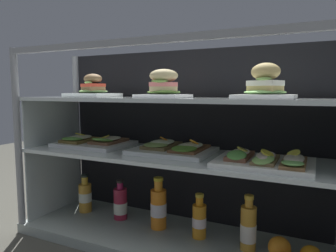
# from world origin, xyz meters

# --- Properties ---
(ground_plane) EXTENTS (6.00, 6.00, 0.02)m
(ground_plane) POSITION_xyz_m (0.00, 0.00, -0.01)
(ground_plane) COLOR #45443B
(ground_plane) RESTS_ON ground
(case_base_deck) EXTENTS (1.38, 0.42, 0.04)m
(case_base_deck) POSITION_xyz_m (0.00, 0.00, 0.02)
(case_base_deck) COLOR #98A39C
(case_base_deck) RESTS_ON ground
(case_frame) EXTENTS (1.38, 0.42, 0.86)m
(case_frame) POSITION_xyz_m (0.00, 0.12, 0.47)
(case_frame) COLOR gray
(case_frame) RESTS_ON ground
(riser_lower_tier) EXTENTS (1.32, 0.36, 0.34)m
(riser_lower_tier) POSITION_xyz_m (0.00, 0.00, 0.22)
(riser_lower_tier) COLOR silver
(riser_lower_tier) RESTS_ON case_base_deck
(shelf_lower_glass) EXTENTS (1.33, 0.38, 0.02)m
(shelf_lower_glass) POSITION_xyz_m (0.00, 0.00, 0.39)
(shelf_lower_glass) COLOR silver
(shelf_lower_glass) RESTS_ON riser_lower_tier
(riser_upper_tier) EXTENTS (1.32, 0.36, 0.22)m
(riser_upper_tier) POSITION_xyz_m (0.00, 0.00, 0.51)
(riser_upper_tier) COLOR silver
(riser_upper_tier) RESTS_ON shelf_lower_glass
(shelf_upper_glass) EXTENTS (1.33, 0.38, 0.02)m
(shelf_upper_glass) POSITION_xyz_m (0.00, 0.00, 0.63)
(shelf_upper_glass) COLOR silver
(shelf_upper_glass) RESTS_ON riser_upper_tier
(plated_roll_sandwich_mid_left) EXTENTS (0.20, 0.20, 0.11)m
(plated_roll_sandwich_mid_left) POSITION_xyz_m (-0.40, 0.01, 0.68)
(plated_roll_sandwich_mid_left) COLOR white
(plated_roll_sandwich_mid_left) RESTS_ON shelf_upper_glass
(plated_roll_sandwich_near_left_corner) EXTENTS (0.19, 0.19, 0.12)m
(plated_roll_sandwich_near_left_corner) POSITION_xyz_m (-0.01, -0.03, 0.68)
(plated_roll_sandwich_near_left_corner) COLOR white
(plated_roll_sandwich_near_left_corner) RESTS_ON shelf_upper_glass
(plated_roll_sandwich_near_right_corner) EXTENTS (0.20, 0.20, 0.12)m
(plated_roll_sandwich_near_right_corner) POSITION_xyz_m (0.40, -0.05, 0.68)
(plated_roll_sandwich_near_right_corner) COLOR white
(plated_roll_sandwich_near_right_corner) RESTS_ON shelf_upper_glass
(open_sandwich_tray_right_of_center) EXTENTS (0.34, 0.26, 0.06)m
(open_sandwich_tray_right_of_center) POSITION_xyz_m (-0.42, 0.02, 0.42)
(open_sandwich_tray_right_of_center) COLOR white
(open_sandwich_tray_right_of_center) RESTS_ON shelf_lower_glass
(open_sandwich_tray_mid_left) EXTENTS (0.34, 0.26, 0.06)m
(open_sandwich_tray_mid_left) POSITION_xyz_m (0.01, 0.03, 0.42)
(open_sandwich_tray_mid_left) COLOR white
(open_sandwich_tray_mid_left) RESTS_ON shelf_lower_glass
(open_sandwich_tray_near_right_corner) EXTENTS (0.34, 0.27, 0.06)m
(open_sandwich_tray_near_right_corner) POSITION_xyz_m (0.40, -0.04, 0.42)
(open_sandwich_tray_near_right_corner) COLOR white
(open_sandwich_tray_near_right_corner) RESTS_ON shelf_lower_glass
(juice_bottle_near_post) EXTENTS (0.07, 0.07, 0.20)m
(juice_bottle_near_post) POSITION_xyz_m (-0.50, 0.05, 0.12)
(juice_bottle_near_post) COLOR gold
(juice_bottle_near_post) RESTS_ON case_base_deck
(juice_bottle_back_center) EXTENTS (0.07, 0.07, 0.19)m
(juice_bottle_back_center) POSITION_xyz_m (-0.28, 0.05, 0.12)
(juice_bottle_back_center) COLOR #A12139
(juice_bottle_back_center) RESTS_ON case_base_deck
(juice_bottle_tucked_behind) EXTENTS (0.07, 0.07, 0.24)m
(juice_bottle_tucked_behind) POSITION_xyz_m (-0.07, 0.04, 0.14)
(juice_bottle_tucked_behind) COLOR orange
(juice_bottle_tucked_behind) RESTS_ON case_base_deck
(juice_bottle_back_left) EXTENTS (0.06, 0.06, 0.19)m
(juice_bottle_back_left) POSITION_xyz_m (0.13, 0.03, 0.12)
(juice_bottle_back_left) COLOR orange
(juice_bottle_back_left) RESTS_ON case_base_deck
(juice_bottle_front_right_end) EXTENTS (0.06, 0.06, 0.22)m
(juice_bottle_front_right_end) POSITION_xyz_m (0.34, 0.02, 0.13)
(juice_bottle_front_right_end) COLOR gold
(juice_bottle_front_right_end) RESTS_ON case_base_deck
(orange_fruit_rolled_forward) EXTENTS (0.08, 0.08, 0.08)m
(orange_fruit_rolled_forward) POSITION_xyz_m (0.46, -0.00, 0.09)
(orange_fruit_rolled_forward) COLOR orange
(orange_fruit_rolled_forward) RESTS_ON case_base_deck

